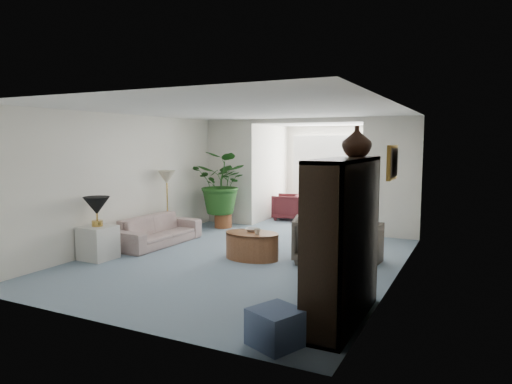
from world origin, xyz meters
The scene contains 26 objects.
floor centered at (0.00, 0.00, 0.00)m, with size 6.00×6.00×0.00m, color #8299AB.
sunroom_floor centered at (0.00, 4.10, 0.00)m, with size 2.60×2.60×0.00m, color #8299AB.
back_pier_left centered at (-1.90, 3.00, 1.25)m, with size 1.20×0.12×2.50m, color white.
back_pier_right centered at (1.90, 3.00, 1.25)m, with size 1.20×0.12×2.50m, color white.
back_header centered at (0.00, 3.00, 2.45)m, with size 2.60×0.12×0.10m, color white.
window_pane centered at (0.00, 5.18, 1.40)m, with size 2.20×0.02×1.50m, color white.
window_blinds centered at (0.00, 5.15, 1.40)m, with size 2.20×0.02×1.50m, color white.
framed_picture centered at (2.46, -0.10, 1.70)m, with size 0.04×0.50×0.40m, color #B9AA94.
sofa centered at (-2.01, 0.38, 0.28)m, with size 1.89×0.74×0.55m, color #C1B3A3.
end_table centered at (-2.21, -0.97, 0.28)m, with size 0.51×0.51×0.57m, color silver.
table_lamp centered at (-2.21, -0.97, 0.92)m, with size 0.44×0.44×0.30m, color black.
floor_lamp centered at (-2.28, 1.04, 1.25)m, with size 0.36×0.36×0.28m, color beige.
coffee_table centered at (0.11, 0.21, 0.23)m, with size 0.95×0.95×0.45m, color brown.
coffee_bowl centered at (0.06, 0.31, 0.48)m, with size 0.23×0.23×0.06m, color silver.
coffee_cup centered at (0.26, 0.11, 0.50)m, with size 0.11×0.11×0.10m, color beige.
wingback_chair centered at (1.17, 0.56, 0.37)m, with size 0.80×0.82×0.75m, color #635A4E.
side_table_dark centered at (1.87, 0.86, 0.33)m, with size 0.54×0.43×0.65m, color black.
entertainment_cabinet centered at (2.23, -1.75, 0.90)m, with size 0.43×1.63×1.81m, color black.
cabinet_urn centered at (2.23, -1.25, 1.99)m, with size 0.35×0.35×0.36m, color black.
ottoman centered at (1.83, -2.65, 0.18)m, with size 0.45×0.45×0.36m, color #4F5D88.
plant_pot centered at (-1.77, 2.45, 0.16)m, with size 0.40×0.40×0.32m, color brown.
house_plant centered at (-1.77, 2.45, 1.04)m, with size 1.30×1.12×1.44m, color #24561D.
sunroom_chair_blue centered at (0.66, 4.13, 0.32)m, with size 0.69×0.71×0.65m, color #4F5D88.
sunroom_chair_maroon centered at (-0.84, 4.13, 0.33)m, with size 0.70×0.72×0.65m, color maroon.
sunroom_table centered at (-0.09, 4.88, 0.29)m, with size 0.48×0.38×0.59m, color brown.
shelf_clutter centered at (2.18, -1.85, 1.09)m, with size 0.30×1.08×1.06m.
Camera 1 is at (3.56, -6.59, 1.99)m, focal length 32.08 mm.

